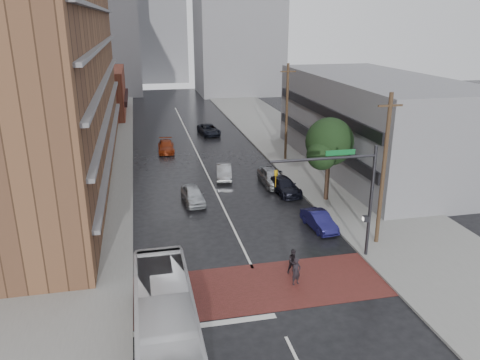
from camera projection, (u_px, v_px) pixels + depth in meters
name	position (u px, v px, depth m)	size (l,w,h in m)	color
ground	(264.00, 291.00, 25.61)	(160.00, 160.00, 0.00)	black
crosswalk	(261.00, 286.00, 26.07)	(14.00, 5.00, 0.02)	maroon
sidewalk_west	(87.00, 169.00, 46.38)	(9.00, 90.00, 0.15)	gray
sidewalk_east	(306.00, 155.00, 51.00)	(9.00, 90.00, 0.15)	gray
apartment_block	(38.00, 21.00, 40.42)	(10.00, 44.00, 28.00)	brown
storefront_west	(98.00, 92.00, 71.96)	(8.00, 16.00, 7.00)	brown
building_east	(374.00, 123.00, 45.95)	(11.00, 26.00, 9.00)	slate
distant_tower_west	(89.00, 9.00, 89.67)	(18.00, 16.00, 32.00)	slate
distant_tower_center	(159.00, 29.00, 109.49)	(12.00, 10.00, 24.00)	slate
street_tree	(329.00, 145.00, 36.91)	(4.20, 4.10, 6.90)	#332319
signal_mast	(350.00, 187.00, 27.56)	(6.50, 0.30, 7.20)	#2D2D33
utility_pole_near	(384.00, 170.00, 29.41)	(1.60, 0.26, 10.00)	#473321
utility_pole_far	(287.00, 112.00, 47.89)	(1.60, 0.26, 10.00)	#473321
transit_bus	(166.00, 329.00, 20.05)	(2.57, 11.00, 3.07)	silver
pedestrian_a	(296.00, 272.00, 26.04)	(0.57, 0.38, 1.57)	black
pedestrian_b	(294.00, 261.00, 27.22)	(0.73, 0.57, 1.50)	black
car_travel_a	(193.00, 195.00, 37.73)	(1.60, 3.99, 1.36)	#B7BCC0
car_travel_b	(224.00, 172.00, 43.59)	(1.37, 3.92, 1.29)	#96999D
car_travel_c	(166.00, 146.00, 52.40)	(1.74, 4.28, 1.24)	maroon
suv_travel	(209.00, 130.00, 60.21)	(2.18, 4.73, 1.32)	black
car_parked_near	(319.00, 221.00, 33.09)	(1.30, 3.74, 1.23)	#161448
car_parked_mid	(284.00, 186.00, 39.94)	(1.83, 4.50, 1.31)	black
car_parked_far	(272.00, 177.00, 41.81)	(1.83, 4.55, 1.55)	#929599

